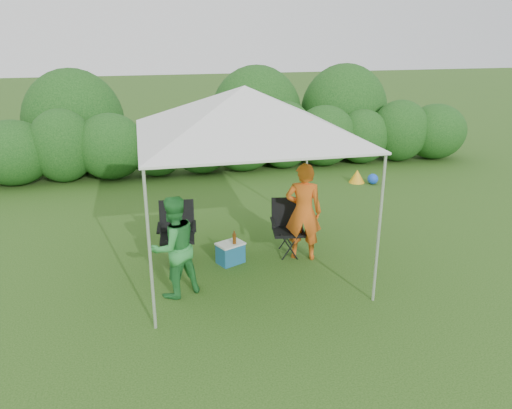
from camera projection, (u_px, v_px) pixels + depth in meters
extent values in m
plane|color=#345C1C|center=(253.00, 279.00, 7.59)|extent=(70.00, 70.00, 0.00)
ellipsoid|color=#21541B|center=(13.00, 153.00, 11.86)|extent=(1.80, 1.53, 1.57)
cylinder|color=#382616|center=(17.00, 179.00, 12.07)|extent=(0.12, 0.12, 0.30)
ellipsoid|color=#21541B|center=(62.00, 146.00, 12.06)|extent=(1.57, 1.34, 1.80)
cylinder|color=#382616|center=(66.00, 176.00, 12.32)|extent=(0.12, 0.12, 0.30)
ellipsoid|color=#21541B|center=(110.00, 146.00, 12.33)|extent=(1.72, 1.47, 1.65)
cylinder|color=#382616|center=(113.00, 173.00, 12.56)|extent=(0.12, 0.12, 0.30)
ellipsoid|color=#21541B|center=(157.00, 147.00, 12.60)|extent=(1.50, 1.28, 1.50)
cylinder|color=#382616|center=(158.00, 170.00, 12.80)|extent=(0.12, 0.12, 0.30)
ellipsoid|color=#21541B|center=(201.00, 141.00, 12.80)|extent=(1.65, 1.40, 1.73)
cylinder|color=#382616|center=(202.00, 167.00, 13.04)|extent=(0.12, 0.12, 0.30)
ellipsoid|color=#21541B|center=(244.00, 141.00, 13.07)|extent=(1.80, 1.53, 1.57)
cylinder|color=#382616|center=(244.00, 165.00, 13.28)|extent=(0.12, 0.12, 0.30)
ellipsoid|color=#21541B|center=(285.00, 135.00, 13.27)|extent=(1.58, 1.34, 1.80)
cylinder|color=#382616|center=(284.00, 162.00, 13.53)|extent=(0.12, 0.12, 0.30)
ellipsoid|color=#21541B|center=(324.00, 136.00, 13.54)|extent=(1.72, 1.47, 1.65)
cylinder|color=#382616|center=(323.00, 160.00, 13.77)|extent=(0.12, 0.12, 0.30)
ellipsoid|color=#21541B|center=(363.00, 137.00, 13.81)|extent=(1.50, 1.28, 1.50)
cylinder|color=#382616|center=(361.00, 158.00, 14.01)|extent=(0.12, 0.12, 0.30)
ellipsoid|color=#21541B|center=(400.00, 131.00, 14.01)|extent=(1.65, 1.40, 1.73)
cylinder|color=#382616|center=(397.00, 155.00, 14.25)|extent=(0.12, 0.12, 0.30)
ellipsoid|color=#21541B|center=(435.00, 132.00, 14.28)|extent=(1.80, 1.53, 1.57)
cylinder|color=#382616|center=(433.00, 153.00, 14.49)|extent=(0.12, 0.12, 0.30)
cylinder|color=silver|center=(150.00, 253.00, 6.00)|extent=(0.04, 0.04, 2.10)
cylinder|color=silver|center=(379.00, 231.00, 6.64)|extent=(0.04, 0.04, 2.10)
cylinder|color=silver|center=(144.00, 182.00, 8.75)|extent=(0.04, 0.04, 2.10)
cylinder|color=silver|center=(307.00, 171.00, 9.40)|extent=(0.04, 0.04, 2.10)
cube|color=white|center=(245.00, 135.00, 7.34)|extent=(3.10, 3.10, 0.03)
pyramid|color=white|center=(245.00, 110.00, 7.22)|extent=(3.10, 3.10, 0.70)
cube|color=black|center=(289.00, 232.00, 8.28)|extent=(0.57, 0.54, 0.05)
cube|color=black|center=(287.00, 212.00, 8.39)|extent=(0.52, 0.22, 0.48)
cube|color=black|center=(273.00, 222.00, 8.20)|extent=(0.12, 0.43, 0.03)
cube|color=black|center=(305.00, 221.00, 8.24)|extent=(0.12, 0.43, 0.03)
cylinder|color=black|center=(277.00, 249.00, 8.13)|extent=(0.02, 0.02, 0.41)
cylinder|color=black|center=(303.00, 248.00, 8.16)|extent=(0.02, 0.02, 0.41)
cylinder|color=black|center=(274.00, 238.00, 8.54)|extent=(0.02, 0.02, 0.41)
cylinder|color=black|center=(299.00, 237.00, 8.56)|extent=(0.02, 0.02, 0.41)
cube|color=black|center=(177.00, 238.00, 7.98)|extent=(0.59, 0.55, 0.05)
cube|color=black|center=(177.00, 216.00, 8.09)|extent=(0.55, 0.20, 0.52)
cube|color=black|center=(159.00, 228.00, 7.88)|extent=(0.10, 0.46, 0.03)
cube|color=black|center=(194.00, 226.00, 7.95)|extent=(0.10, 0.46, 0.03)
cylinder|color=black|center=(163.00, 257.00, 7.81)|extent=(0.02, 0.02, 0.44)
cylinder|color=black|center=(192.00, 255.00, 7.86)|extent=(0.02, 0.02, 0.44)
cylinder|color=black|center=(164.00, 245.00, 8.23)|extent=(0.02, 0.02, 0.44)
cylinder|color=black|center=(192.00, 244.00, 8.29)|extent=(0.02, 0.02, 0.44)
imported|color=orange|center=(303.00, 212.00, 8.03)|extent=(0.69, 0.58, 1.62)
imported|color=green|center=(174.00, 247.00, 6.92)|extent=(0.88, 0.81, 1.47)
cube|color=#1E5F8B|center=(230.00, 254.00, 8.06)|extent=(0.48, 0.42, 0.32)
cube|color=silver|center=(230.00, 244.00, 8.00)|extent=(0.50, 0.45, 0.03)
cylinder|color=#592D0C|center=(234.00, 237.00, 7.93)|extent=(0.06, 0.06, 0.22)
cone|color=#FDAD1A|center=(357.00, 176.00, 12.23)|extent=(0.38, 0.38, 0.32)
sphere|color=blue|center=(373.00, 179.00, 12.12)|extent=(0.26, 0.26, 0.26)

